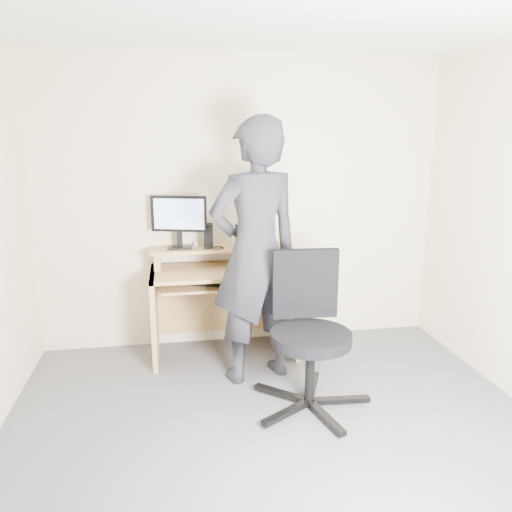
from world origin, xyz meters
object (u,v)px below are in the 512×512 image
object	(u,v)px
monitor	(179,217)
office_chair	(309,326)
desk	(223,290)
person	(255,253)

from	to	relation	value
monitor	office_chair	bearing A→B (deg)	-35.11
desk	office_chair	world-z (taller)	office_chair
monitor	desk	bearing A→B (deg)	6.81
person	desk	bearing A→B (deg)	-87.95
monitor	person	xyz separation A→B (m)	(0.54, -0.59, -0.19)
monitor	office_chair	world-z (taller)	monitor
office_chair	person	bearing A→B (deg)	127.78
office_chair	person	xyz separation A→B (m)	(-0.29, 0.44, 0.42)
monitor	person	bearing A→B (deg)	-31.60
office_chair	desk	bearing A→B (deg)	120.60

